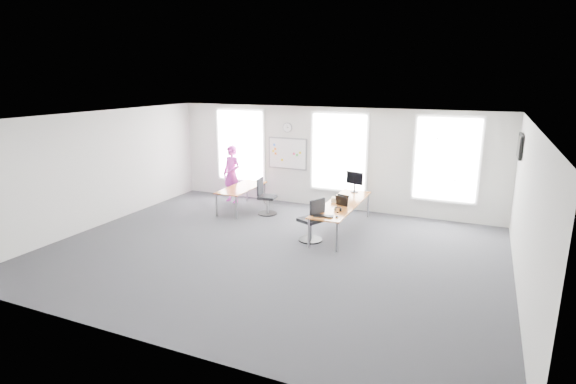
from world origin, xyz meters
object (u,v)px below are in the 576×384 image
at_px(desk_right, 342,205).
at_px(chair_right, 312,222).
at_px(headphones, 338,209).
at_px(keyboard, 323,216).
at_px(chair_left, 265,199).
at_px(desk_left, 242,189).
at_px(person, 232,174).
at_px(monitor, 355,180).

relative_size(desk_right, chair_right, 2.77).
distance_m(chair_right, headphones, 0.68).
height_order(chair_right, keyboard, chair_right).
bearing_deg(headphones, chair_left, 161.65).
distance_m(desk_left, chair_left, 0.86).
relative_size(chair_left, person, 0.58).
height_order(desk_right, headphones, headphones).
bearing_deg(chair_right, headphones, 147.01).
relative_size(person, monitor, 3.09).
relative_size(desk_left, chair_left, 1.81).
distance_m(desk_left, headphones, 3.64).
bearing_deg(chair_left, person, 54.78).
bearing_deg(desk_left, monitor, 10.37).
height_order(chair_right, person, person).
bearing_deg(desk_left, headphones, -21.40).
height_order(desk_left, headphones, headphones).
relative_size(person, keyboard, 3.85).
height_order(keyboard, headphones, headphones).
height_order(desk_left, chair_right, chair_right).
xyz_separation_m(chair_left, keyboard, (2.38, -1.77, 0.28)).
bearing_deg(keyboard, desk_left, 133.12).
distance_m(desk_right, chair_right, 1.11).
bearing_deg(keyboard, chair_right, 130.51).
bearing_deg(chair_right, desk_right, -177.97).
height_order(keyboard, monitor, monitor).
height_order(desk_right, desk_left, desk_right).
distance_m(chair_right, keyboard, 0.49).
xyz_separation_m(chair_left, monitor, (2.41, 0.71, 0.62)).
distance_m(chair_left, person, 1.78).
xyz_separation_m(chair_right, chair_left, (-2.03, 1.54, -0.02)).
bearing_deg(headphones, chair_right, -140.16).
height_order(chair_right, chair_left, chair_right).
bearing_deg(chair_left, keyboard, -135.79).
bearing_deg(desk_left, chair_left, -7.86).
distance_m(desk_left, keyboard, 3.73).
bearing_deg(monitor, keyboard, -72.99).
relative_size(headphones, monitor, 0.29).
bearing_deg(monitor, desk_left, -151.79).
distance_m(chair_right, person, 4.28).
bearing_deg(headphones, monitor, 101.03).
relative_size(desk_left, monitor, 3.26).
bearing_deg(keyboard, person, 130.73).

